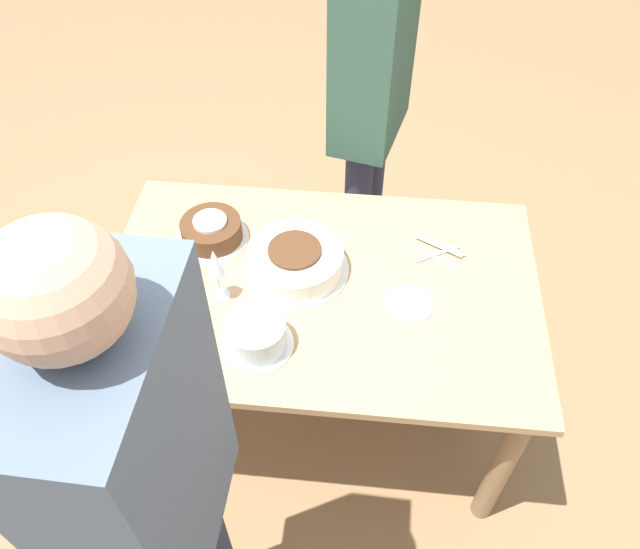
{
  "coord_description": "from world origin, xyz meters",
  "views": [
    {
      "loc": [
        -0.13,
        1.28,
        2.26
      ],
      "look_at": [
        0.0,
        0.0,
        0.8
      ],
      "focal_mm": 35.0,
      "sensor_mm": 36.0,
      "label": 1
    }
  ],
  "objects_px": {
    "cake_back_decorated": "(256,335)",
    "wine_glass_far": "(178,310)",
    "wine_glass_near": "(215,264)",
    "cake_front_chocolate": "(212,230)",
    "person_cutting": "(372,86)",
    "person_watching": "(152,485)",
    "cake_center_white": "(295,260)"
  },
  "relations": [
    {
      "from": "cake_back_decorated",
      "to": "wine_glass_far",
      "type": "height_order",
      "value": "wine_glass_far"
    },
    {
      "from": "wine_glass_far",
      "to": "person_watching",
      "type": "distance_m",
      "value": 0.6
    },
    {
      "from": "cake_front_chocolate",
      "to": "person_watching",
      "type": "bearing_deg",
      "value": 97.6
    },
    {
      "from": "cake_center_white",
      "to": "cake_back_decorated",
      "type": "height_order",
      "value": "same"
    },
    {
      "from": "cake_front_chocolate",
      "to": "cake_back_decorated",
      "type": "height_order",
      "value": "cake_back_decorated"
    },
    {
      "from": "cake_back_decorated",
      "to": "wine_glass_near",
      "type": "xyz_separation_m",
      "value": [
        0.15,
        -0.17,
        0.1
      ]
    },
    {
      "from": "wine_glass_far",
      "to": "person_watching",
      "type": "xyz_separation_m",
      "value": [
        -0.12,
        0.56,
        0.17
      ]
    },
    {
      "from": "cake_center_white",
      "to": "person_watching",
      "type": "relative_size",
      "value": 0.2
    },
    {
      "from": "wine_glass_far",
      "to": "person_cutting",
      "type": "bearing_deg",
      "value": -115.72
    },
    {
      "from": "cake_back_decorated",
      "to": "person_cutting",
      "type": "height_order",
      "value": "person_cutting"
    },
    {
      "from": "cake_front_chocolate",
      "to": "cake_back_decorated",
      "type": "xyz_separation_m",
      "value": [
        -0.22,
        0.42,
        0.01
      ]
    },
    {
      "from": "person_watching",
      "to": "person_cutting",
      "type": "bearing_deg",
      "value": -11.65
    },
    {
      "from": "cake_front_chocolate",
      "to": "wine_glass_near",
      "type": "height_order",
      "value": "wine_glass_near"
    },
    {
      "from": "cake_front_chocolate",
      "to": "person_cutting",
      "type": "height_order",
      "value": "person_cutting"
    },
    {
      "from": "person_cutting",
      "to": "person_watching",
      "type": "bearing_deg",
      "value": 0.03
    },
    {
      "from": "cake_center_white",
      "to": "person_watching",
      "type": "xyz_separation_m",
      "value": [
        0.17,
        0.87,
        0.27
      ]
    },
    {
      "from": "cake_back_decorated",
      "to": "person_cutting",
      "type": "xyz_separation_m",
      "value": [
        -0.28,
        -1.0,
        0.21
      ]
    },
    {
      "from": "wine_glass_near",
      "to": "cake_front_chocolate",
      "type": "bearing_deg",
      "value": -72.39
    },
    {
      "from": "wine_glass_near",
      "to": "person_watching",
      "type": "relative_size",
      "value": 0.12
    },
    {
      "from": "wine_glass_far",
      "to": "person_watching",
      "type": "height_order",
      "value": "person_watching"
    },
    {
      "from": "wine_glass_near",
      "to": "cake_back_decorated",
      "type": "bearing_deg",
      "value": 129.92
    },
    {
      "from": "cake_front_chocolate",
      "to": "person_cutting",
      "type": "bearing_deg",
      "value": -130.7
    },
    {
      "from": "cake_center_white",
      "to": "cake_front_chocolate",
      "type": "relative_size",
      "value": 1.43
    },
    {
      "from": "person_cutting",
      "to": "person_watching",
      "type": "relative_size",
      "value": 0.95
    },
    {
      "from": "wine_glass_near",
      "to": "cake_center_white",
      "type": "bearing_deg",
      "value": -149.18
    },
    {
      "from": "cake_center_white",
      "to": "cake_back_decorated",
      "type": "relative_size",
      "value": 1.63
    },
    {
      "from": "wine_glass_far",
      "to": "person_cutting",
      "type": "relative_size",
      "value": 0.13
    },
    {
      "from": "cake_center_white",
      "to": "wine_glass_near",
      "type": "relative_size",
      "value": 1.7
    },
    {
      "from": "wine_glass_near",
      "to": "person_cutting",
      "type": "relative_size",
      "value": 0.12
    },
    {
      "from": "cake_back_decorated",
      "to": "wine_glass_near",
      "type": "bearing_deg",
      "value": -50.08
    },
    {
      "from": "wine_glass_far",
      "to": "person_watching",
      "type": "bearing_deg",
      "value": 101.99
    },
    {
      "from": "wine_glass_near",
      "to": "person_watching",
      "type": "distance_m",
      "value": 0.76
    }
  ]
}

